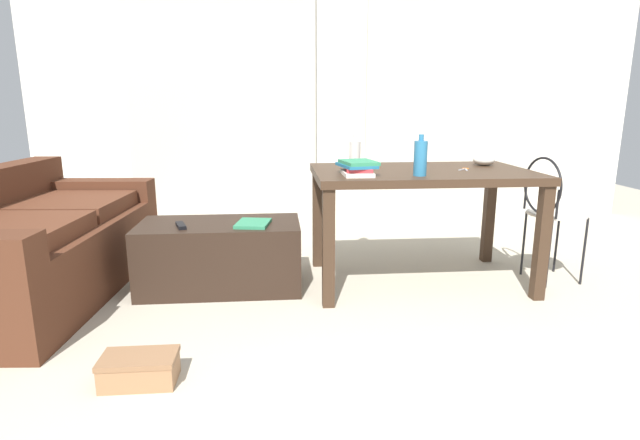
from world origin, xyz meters
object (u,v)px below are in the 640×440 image
(scissors, at_px, (465,169))
(shoebox, at_px, (140,369))
(couch, at_px, (33,247))
(craft_table, at_px, (421,184))
(coffee_table, at_px, (221,256))
(tv_remote_on_table, at_px, (368,166))
(tv_remote_primary, at_px, (181,225))
(magazine, at_px, (253,223))
(bowl, at_px, (484,160))
(bottle_near, at_px, (355,152))
(bottle_far, at_px, (420,158))
(wire_chair, at_px, (550,204))
(book_stack, at_px, (358,168))

(scissors, xyz_separation_m, shoebox, (-1.84, -1.15, -0.70))
(couch, xyz_separation_m, scissors, (2.76, 0.02, 0.45))
(craft_table, bearing_deg, coffee_table, -179.35)
(couch, distance_m, shoebox, 1.48)
(tv_remote_on_table, bearing_deg, tv_remote_primary, -137.54)
(scissors, xyz_separation_m, magazine, (-1.38, -0.09, -0.32))
(craft_table, distance_m, scissors, 0.30)
(craft_table, height_order, bowl, bowl)
(tv_remote_on_table, bearing_deg, bottle_near, 137.46)
(craft_table, xyz_separation_m, scissors, (0.29, -0.00, 0.10))
(bottle_near, distance_m, tv_remote_primary, 1.29)
(couch, height_order, bottle_far, bottle_far)
(coffee_table, height_order, shoebox, coffee_table)
(bottle_near, bearing_deg, coffee_table, -159.55)
(craft_table, height_order, scissors, scissors)
(wire_chair, xyz_separation_m, bottle_far, (-0.95, -0.20, 0.34))
(book_stack, xyz_separation_m, tv_remote_primary, (-1.08, 0.08, -0.36))
(bottle_far, distance_m, book_stack, 0.38)
(scissors, bearing_deg, magazine, -176.22)
(bottle_near, bearing_deg, craft_table, -40.35)
(bowl, bearing_deg, bottle_near, 170.97)
(wire_chair, distance_m, book_stack, 1.35)
(wire_chair, relative_size, tv_remote_primary, 5.38)
(tv_remote_primary, height_order, magazine, tv_remote_primary)
(wire_chair, relative_size, tv_remote_on_table, 4.96)
(bowl, distance_m, tv_remote_on_table, 0.83)
(wire_chair, bearing_deg, bottle_far, -167.84)
(bottle_far, bearing_deg, bottle_near, 116.43)
(couch, relative_size, craft_table, 1.36)
(wire_chair, relative_size, bottle_far, 3.47)
(bowl, relative_size, shoebox, 0.46)
(bowl, xyz_separation_m, book_stack, (-0.95, -0.38, 0.01))
(bottle_near, relative_size, scissors, 1.71)
(coffee_table, bearing_deg, scissors, 0.46)
(book_stack, relative_size, shoebox, 0.96)
(couch, relative_size, scissors, 15.89)
(tv_remote_on_table, bearing_deg, wire_chair, 21.14)
(craft_table, xyz_separation_m, shoebox, (-1.55, -1.15, -0.60))
(couch, height_order, shoebox, couch)
(bottle_near, xyz_separation_m, magazine, (-0.71, -0.42, -0.40))
(tv_remote_on_table, xyz_separation_m, scissors, (0.62, -0.14, -0.01))
(bowl, relative_size, magazine, 0.62)
(craft_table, bearing_deg, bottle_near, 139.65)
(bottle_far, bearing_deg, craft_table, 71.10)
(book_stack, distance_m, scissors, 0.77)
(bottle_far, height_order, magazine, bottle_far)
(craft_table, relative_size, tv_remote_primary, 8.90)
(wire_chair, xyz_separation_m, tv_remote_primary, (-2.40, -0.05, -0.08))
(craft_table, xyz_separation_m, magazine, (-1.09, -0.09, -0.22))
(bottle_near, height_order, tv_remote_on_table, bottle_near)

